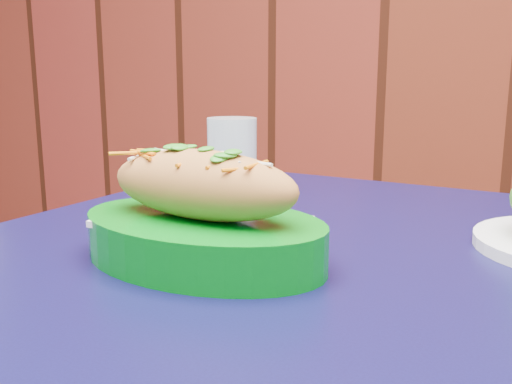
% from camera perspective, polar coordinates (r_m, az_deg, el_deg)
% --- Properties ---
extents(cafe_table, '(0.83, 0.83, 0.75)m').
position_cam_1_polar(cafe_table, '(0.59, 8.57, -14.65)').
color(cafe_table, black).
rests_on(cafe_table, ground).
extents(banh_mi_basket, '(0.25, 0.17, 0.11)m').
position_cam_1_polar(banh_mi_basket, '(0.53, -5.39, -2.47)').
color(banh_mi_basket, '#006E10').
rests_on(banh_mi_basket, cafe_table).
extents(water_glass, '(0.07, 0.07, 0.11)m').
position_cam_1_polar(water_glass, '(0.80, -2.40, 3.43)').
color(water_glass, silver).
rests_on(water_glass, cafe_table).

